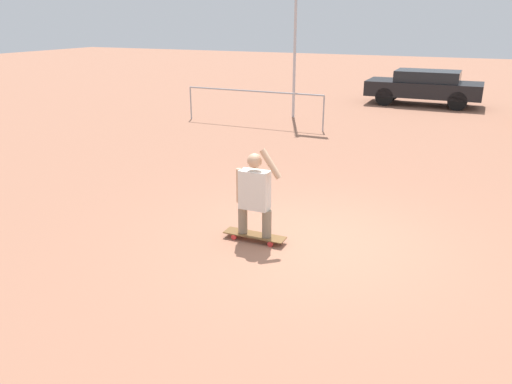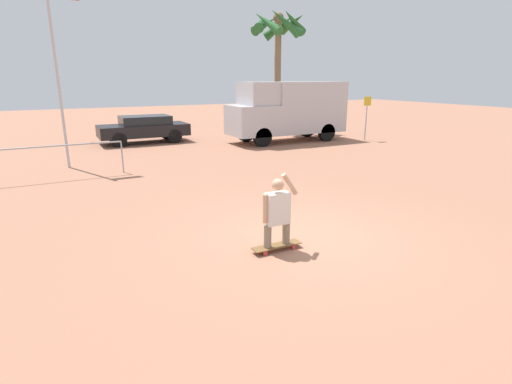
# 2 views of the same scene
# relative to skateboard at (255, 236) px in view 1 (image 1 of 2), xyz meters

# --- Properties ---
(ground_plane) EXTENTS (80.00, 80.00, 0.00)m
(ground_plane) POSITION_rel_skateboard_xyz_m (0.90, 0.30, -0.08)
(ground_plane) COLOR #A36B51
(skateboard) EXTENTS (0.96, 0.25, 0.10)m
(skateboard) POSITION_rel_skateboard_xyz_m (0.00, 0.00, 0.00)
(skateboard) COLOR brown
(skateboard) RESTS_ON ground_plane
(person_skateboarder) EXTENTS (0.71, 0.22, 1.35)m
(person_skateboarder) POSITION_rel_skateboard_xyz_m (-0.00, 0.00, 0.71)
(person_skateboarder) COLOR gray
(person_skateboarder) RESTS_ON skateboard
(parked_car_black) EXTENTS (4.21, 1.75, 1.31)m
(parked_car_black) POSITION_rel_skateboard_xyz_m (0.75, 13.99, 0.64)
(parked_car_black) COLOR black
(parked_car_black) RESTS_ON ground_plane
(flagpole) EXTENTS (1.00, 0.12, 6.31)m
(flagpole) POSITION_rel_skateboard_xyz_m (-2.86, 9.56, 3.53)
(flagpole) COLOR #B7B7BC
(flagpole) RESTS_ON ground_plane
(plaza_railing_segment) EXTENTS (4.59, 0.05, 1.08)m
(plaza_railing_segment) POSITION_rel_skateboard_xyz_m (-3.63, 7.85, 0.83)
(plaza_railing_segment) COLOR #99999E
(plaza_railing_segment) RESTS_ON ground_plane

